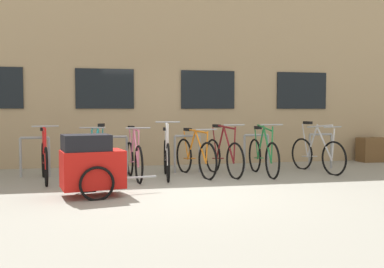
{
  "coord_description": "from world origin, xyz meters",
  "views": [
    {
      "loc": [
        -1.27,
        -6.91,
        1.29
      ],
      "look_at": [
        0.49,
        1.6,
        0.82
      ],
      "focal_mm": 40.79,
      "sensor_mm": 36.0,
      "label": 1
    }
  ],
  "objects_px": {
    "bicycle_pink": "(134,159)",
    "bicycle_white": "(167,157)",
    "bicycle_teal": "(98,160)",
    "planter_box": "(373,150)",
    "bicycle_maroon": "(223,156)",
    "bike_trailer": "(91,164)",
    "bicycle_red": "(45,160)",
    "bicycle_orange": "(195,156)",
    "bicycle_silver": "(317,154)",
    "bicycle_green": "(263,155)"
  },
  "relations": [
    {
      "from": "bicycle_red",
      "to": "planter_box",
      "type": "relative_size",
      "value": 2.52
    },
    {
      "from": "bicycle_orange",
      "to": "bicycle_silver",
      "type": "bearing_deg",
      "value": -0.32
    },
    {
      "from": "bicycle_silver",
      "to": "bicycle_red",
      "type": "relative_size",
      "value": 0.94
    },
    {
      "from": "bicycle_orange",
      "to": "planter_box",
      "type": "bearing_deg",
      "value": 16.06
    },
    {
      "from": "bicycle_teal",
      "to": "planter_box",
      "type": "distance_m",
      "value": 6.92
    },
    {
      "from": "bicycle_maroon",
      "to": "bike_trailer",
      "type": "bearing_deg",
      "value": -146.57
    },
    {
      "from": "bicycle_white",
      "to": "bicycle_green",
      "type": "relative_size",
      "value": 1.01
    },
    {
      "from": "bicycle_white",
      "to": "bicycle_orange",
      "type": "height_order",
      "value": "bicycle_white"
    },
    {
      "from": "bicycle_white",
      "to": "planter_box",
      "type": "xyz_separation_m",
      "value": [
        5.45,
        1.52,
        -0.09
      ]
    },
    {
      "from": "bicycle_white",
      "to": "bike_trailer",
      "type": "xyz_separation_m",
      "value": [
        -1.37,
        -1.6,
        0.1
      ]
    },
    {
      "from": "bicycle_red",
      "to": "bicycle_orange",
      "type": "xyz_separation_m",
      "value": [
        2.82,
        0.09,
        0.0
      ]
    },
    {
      "from": "bicycle_red",
      "to": "bicycle_white",
      "type": "bearing_deg",
      "value": -0.64
    },
    {
      "from": "bike_trailer",
      "to": "bicycle_orange",
      "type": "bearing_deg",
      "value": 41.18
    },
    {
      "from": "bicycle_maroon",
      "to": "bike_trailer",
      "type": "relative_size",
      "value": 1.13
    },
    {
      "from": "bicycle_maroon",
      "to": "planter_box",
      "type": "height_order",
      "value": "bicycle_maroon"
    },
    {
      "from": "planter_box",
      "to": "bicycle_pink",
      "type": "bearing_deg",
      "value": -165.44
    },
    {
      "from": "planter_box",
      "to": "bicycle_silver",
      "type": "bearing_deg",
      "value": -147.99
    },
    {
      "from": "bicycle_silver",
      "to": "bicycle_orange",
      "type": "bearing_deg",
      "value": 179.68
    },
    {
      "from": "bicycle_maroon",
      "to": "bicycle_green",
      "type": "relative_size",
      "value": 0.99
    },
    {
      "from": "bicycle_teal",
      "to": "planter_box",
      "type": "xyz_separation_m",
      "value": [
        6.74,
        1.58,
        -0.08
      ]
    },
    {
      "from": "bicycle_teal",
      "to": "bicycle_red",
      "type": "relative_size",
      "value": 0.97
    },
    {
      "from": "bicycle_silver",
      "to": "bicycle_white",
      "type": "height_order",
      "value": "bicycle_white"
    },
    {
      "from": "bicycle_maroon",
      "to": "bicycle_green",
      "type": "bearing_deg",
      "value": -8.5
    },
    {
      "from": "bicycle_silver",
      "to": "bicycle_white",
      "type": "bearing_deg",
      "value": -178.18
    },
    {
      "from": "bicycle_orange",
      "to": "bicycle_pink",
      "type": "bearing_deg",
      "value": -171.65
    },
    {
      "from": "bicycle_red",
      "to": "bicycle_green",
      "type": "xyz_separation_m",
      "value": [
        4.18,
        -0.07,
        0.01
      ]
    },
    {
      "from": "bike_trailer",
      "to": "bicycle_green",
      "type": "bearing_deg",
      "value": 25.03
    },
    {
      "from": "bike_trailer",
      "to": "planter_box",
      "type": "distance_m",
      "value": 7.5
    },
    {
      "from": "bicycle_pink",
      "to": "bicycle_white",
      "type": "distance_m",
      "value": 0.63
    },
    {
      "from": "bicycle_pink",
      "to": "bicycle_white",
      "type": "bearing_deg",
      "value": 5.6
    },
    {
      "from": "bicycle_silver",
      "to": "bicycle_teal",
      "type": "relative_size",
      "value": 0.97
    },
    {
      "from": "bicycle_pink",
      "to": "bicycle_red",
      "type": "height_order",
      "value": "bicycle_red"
    },
    {
      "from": "bicycle_maroon",
      "to": "bicycle_green",
      "type": "distance_m",
      "value": 0.8
    },
    {
      "from": "bicycle_maroon",
      "to": "bicycle_silver",
      "type": "bearing_deg",
      "value": 0.93
    },
    {
      "from": "bicycle_red",
      "to": "bicycle_maroon",
      "type": "xyz_separation_m",
      "value": [
        3.39,
        0.04,
        0.01
      ]
    },
    {
      "from": "bicycle_green",
      "to": "bike_trailer",
      "type": "bearing_deg",
      "value": -154.97
    },
    {
      "from": "bicycle_teal",
      "to": "bicycle_orange",
      "type": "height_order",
      "value": "bicycle_teal"
    },
    {
      "from": "bicycle_red",
      "to": "bike_trailer",
      "type": "relative_size",
      "value": 1.19
    },
    {
      "from": "bicycle_teal",
      "to": "bicycle_silver",
      "type": "bearing_deg",
      "value": 2.09
    },
    {
      "from": "bicycle_maroon",
      "to": "planter_box",
      "type": "distance_m",
      "value": 4.54
    },
    {
      "from": "bicycle_orange",
      "to": "bicycle_maroon",
      "type": "distance_m",
      "value": 0.57
    },
    {
      "from": "bicycle_white",
      "to": "bicycle_teal",
      "type": "bearing_deg",
      "value": -177.24
    },
    {
      "from": "bicycle_silver",
      "to": "bicycle_teal",
      "type": "distance_m",
      "value": 4.48
    },
    {
      "from": "bicycle_red",
      "to": "bike_trailer",
      "type": "xyz_separation_m",
      "value": [
        0.87,
        -1.62,
        0.11
      ]
    },
    {
      "from": "bicycle_red",
      "to": "planter_box",
      "type": "height_order",
      "value": "bicycle_red"
    },
    {
      "from": "bicycle_pink",
      "to": "bicycle_orange",
      "type": "distance_m",
      "value": 1.22
    },
    {
      "from": "bicycle_red",
      "to": "bicycle_green",
      "type": "height_order",
      "value": "same"
    },
    {
      "from": "bicycle_teal",
      "to": "bike_trailer",
      "type": "bearing_deg",
      "value": -93.28
    },
    {
      "from": "bicycle_white",
      "to": "bike_trailer",
      "type": "distance_m",
      "value": 2.11
    },
    {
      "from": "bicycle_white",
      "to": "planter_box",
      "type": "distance_m",
      "value": 5.66
    }
  ]
}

